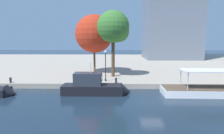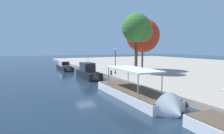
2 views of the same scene
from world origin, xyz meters
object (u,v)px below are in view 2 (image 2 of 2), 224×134
Objects in this scene: lamp_post at (115,59)px; mooring_bollard_1 at (111,72)px; tree_1 at (138,30)px; motor_yacht_1 at (89,74)px; tree_2 at (142,35)px; motor_yacht_0 at (65,68)px; tour_boat_2 at (138,96)px; mooring_bollard_0 at (84,65)px.

mooring_bollard_1 is at bearing -46.24° from lamp_post.
mooring_bollard_1 is 9.19m from tree_1.
motor_yacht_1 is 0.80× the size of tree_2.
motor_yacht_1 is 1.89× the size of lamp_post.
mooring_bollard_1 is at bearing 12.94° from motor_yacht_0.
tour_boat_2 is 1.19× the size of tree_1.
tour_boat_2 reaches higher than mooring_bollard_0.
lamp_post reaches higher than mooring_bollard_1.
motor_yacht_1 reaches higher than tour_boat_2.
motor_yacht_0 is at bearing -167.22° from mooring_bollard_1.
tour_boat_2 is at bearing -36.53° from tree_2.
mooring_bollard_1 is (-12.66, 3.21, 0.78)m from tour_boat_2.
lamp_post is at bearing -71.49° from tree_2.
tree_2 is at bearing 39.74° from mooring_bollard_0.
tree_1 is (-0.36, 5.46, 7.38)m from mooring_bollard_1.
tour_boat_2 is at bearing -18.73° from lamp_post.
motor_yacht_1 is 10.19× the size of mooring_bollard_1.
lamp_post is (0.97, 4.60, 2.52)m from motor_yacht_1.
motor_yacht_1 is 15.17m from tour_boat_2.
motor_yacht_1 is at bearing -129.82° from mooring_bollard_1.
motor_yacht_0 is 29.77m from tour_boat_2.
tree_2 is (-4.07, 9.18, 6.83)m from mooring_bollard_1.
motor_yacht_1 is 14.26m from tree_2.
tree_1 reaches higher than motor_yacht_1.
lamp_post is 9.29m from tree_2.
mooring_bollard_0 is at bearing -160.04° from tree_1.
motor_yacht_0 is 1.19× the size of motor_yacht_1.
tree_1 is (-13.02, 8.67, 8.16)m from tour_boat_2.
tour_boat_2 is at bearing 1.44° from motor_yacht_0.
motor_yacht_0 is 19.89m from tree_2.
mooring_bollard_1 is (2.50, 3.00, 0.42)m from motor_yacht_1.
motor_yacht_0 is 17.55m from mooring_bollard_1.
lamp_post is at bearing 78.54° from motor_yacht_1.
lamp_post is (15.57, 5.48, 2.70)m from motor_yacht_0.
tree_2 is (10.83, 9.00, 6.85)m from mooring_bollard_0.
motor_yacht_0 reaches higher than mooring_bollard_1.
mooring_bollard_1 is at bearing 166.96° from tour_boat_2.
tree_1 reaches higher than mooring_bollard_0.
tree_2 is at bearing 97.77° from motor_yacht_1.
motor_yacht_1 is 10.65× the size of mooring_bollard_0.
mooring_bollard_1 is 3.05m from lamp_post.
tree_2 is at bearing 134.95° from tree_1.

